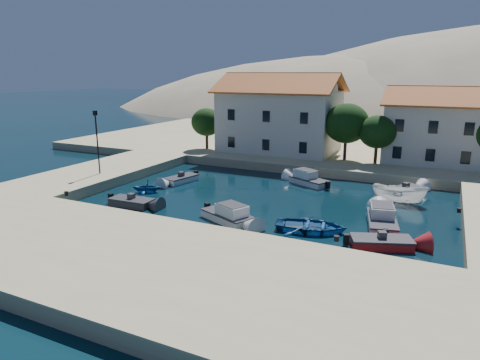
% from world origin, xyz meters
% --- Properties ---
extents(ground, '(400.00, 400.00, 0.00)m').
position_xyz_m(ground, '(0.00, 0.00, 0.00)').
color(ground, black).
rests_on(ground, ground).
extents(quay_south, '(52.00, 12.00, 1.00)m').
position_xyz_m(quay_south, '(0.00, -6.00, 0.50)').
color(quay_south, tan).
rests_on(quay_south, ground).
extents(quay_west, '(8.00, 20.00, 1.00)m').
position_xyz_m(quay_west, '(-19.00, 10.00, 0.50)').
color(quay_west, tan).
rests_on(quay_west, ground).
extents(quay_north, '(80.00, 36.00, 1.00)m').
position_xyz_m(quay_north, '(2.00, 38.00, 0.50)').
color(quay_north, tan).
rests_on(quay_north, ground).
extents(hills, '(254.00, 176.00, 99.00)m').
position_xyz_m(hills, '(20.64, 123.62, -23.40)').
color(hills, gray).
rests_on(hills, ground).
extents(building_left, '(14.70, 9.45, 9.70)m').
position_xyz_m(building_left, '(-6.00, 28.00, 5.94)').
color(building_left, beige).
rests_on(building_left, quay_north).
extents(building_mid, '(10.50, 8.40, 8.30)m').
position_xyz_m(building_mid, '(12.00, 29.00, 5.22)').
color(building_mid, beige).
rests_on(building_mid, quay_north).
extents(trees, '(37.30, 5.30, 6.45)m').
position_xyz_m(trees, '(4.51, 25.46, 4.84)').
color(trees, '#382314').
rests_on(trees, quay_north).
extents(lamppost, '(0.35, 0.25, 6.22)m').
position_xyz_m(lamppost, '(-17.50, 8.00, 4.75)').
color(lamppost, black).
rests_on(lamppost, quay_west).
extents(bollards, '(29.36, 9.56, 0.30)m').
position_xyz_m(bollards, '(2.80, 3.87, 1.15)').
color(bollards, black).
rests_on(bollards, ground).
extents(motorboat_grey_sw, '(3.75, 1.78, 1.25)m').
position_xyz_m(motorboat_grey_sw, '(-9.77, 3.44, 0.30)').
color(motorboat_grey_sw, '#353439').
rests_on(motorboat_grey_sw, ground).
extents(cabin_cruiser_south, '(4.66, 3.42, 1.60)m').
position_xyz_m(cabin_cruiser_south, '(-0.87, 3.59, 0.48)').
color(cabin_cruiser_south, white).
rests_on(cabin_cruiser_south, ground).
extents(rowboat_south, '(5.54, 4.42, 1.03)m').
position_xyz_m(rowboat_south, '(5.43, 4.30, 0.00)').
color(rowboat_south, '#194E8A').
rests_on(rowboat_south, ground).
extents(motorboat_red_se, '(4.14, 2.94, 1.25)m').
position_xyz_m(motorboat_red_se, '(10.29, 3.49, 0.29)').
color(motorboat_red_se, maroon).
rests_on(motorboat_red_se, ground).
extents(cabin_cruiser_east, '(2.89, 5.08, 1.60)m').
position_xyz_m(cabin_cruiser_east, '(9.75, 7.47, 0.48)').
color(cabin_cruiser_east, white).
rests_on(cabin_cruiser_east, ground).
extents(boat_east, '(4.59, 1.78, 1.76)m').
position_xyz_m(boat_east, '(10.22, 14.06, 0.00)').
color(boat_east, white).
rests_on(boat_east, ground).
extents(motorboat_white_ne, '(3.20, 3.89, 1.25)m').
position_xyz_m(motorboat_white_ne, '(10.47, 17.24, 0.30)').
color(motorboat_white_ne, white).
rests_on(motorboat_white_ne, ground).
extents(rowboat_west, '(3.32, 3.17, 1.37)m').
position_xyz_m(rowboat_west, '(-11.20, 7.31, 0.00)').
color(rowboat_west, '#194E8A').
rests_on(rowboat_west, ground).
extents(motorboat_white_west, '(2.34, 3.89, 1.25)m').
position_xyz_m(motorboat_white_west, '(-10.41, 11.89, 0.30)').
color(motorboat_white_west, white).
rests_on(motorboat_white_west, ground).
extents(cabin_cruiser_north, '(4.39, 3.32, 1.60)m').
position_xyz_m(cabin_cruiser_north, '(1.54, 16.58, 0.48)').
color(cabin_cruiser_north, white).
rests_on(cabin_cruiser_north, ground).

